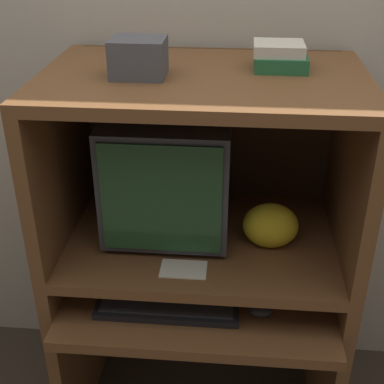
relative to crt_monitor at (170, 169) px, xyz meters
name	(u,v)px	position (x,y,z in m)	size (l,w,h in m)	color
wall_back	(211,57)	(0.11, 0.31, 0.29)	(6.00, 0.06, 2.60)	beige
desk_base	(200,335)	(0.11, -0.11, -0.61)	(0.95, 0.70, 0.66)	brown
desk_monitor_shelf	(202,243)	(0.11, -0.06, -0.24)	(0.95, 0.62, 0.15)	brown
hutch_upper	(204,128)	(0.11, -0.03, 0.16)	(0.95, 0.62, 0.55)	brown
crt_monitor	(170,169)	(0.00, 0.00, 0.00)	(0.39, 0.43, 0.41)	#333338
keyboard	(168,304)	(0.02, -0.26, -0.34)	(0.45, 0.16, 0.03)	black
mouse	(261,311)	(0.31, -0.27, -0.34)	(0.07, 0.05, 0.03)	#28282B
snack_bag	(271,225)	(0.33, -0.10, -0.14)	(0.18, 0.13, 0.15)	gold
book_stack	(280,56)	(0.33, 0.01, 0.37)	(0.16, 0.13, 0.08)	#236638
paper_card	(184,269)	(0.07, -0.26, -0.21)	(0.14, 0.09, 0.00)	beige
storage_box	(139,57)	(-0.07, -0.10, 0.39)	(0.15, 0.13, 0.11)	#4C4C51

